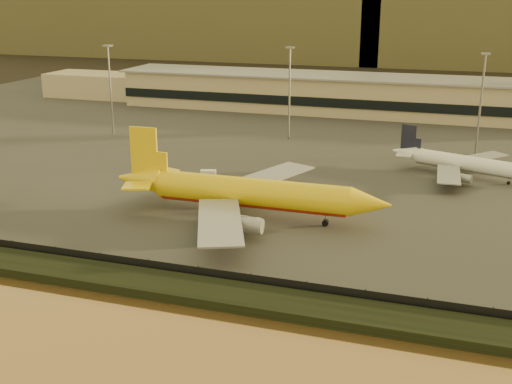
% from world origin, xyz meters
% --- Properties ---
extents(ground, '(900.00, 900.00, 0.00)m').
position_xyz_m(ground, '(0.00, 0.00, 0.00)').
color(ground, black).
rests_on(ground, ground).
extents(embankment, '(320.00, 7.00, 1.40)m').
position_xyz_m(embankment, '(0.00, -17.00, 0.70)').
color(embankment, black).
rests_on(embankment, ground).
extents(tarmac, '(320.00, 220.00, 0.20)m').
position_xyz_m(tarmac, '(0.00, 95.00, 0.10)').
color(tarmac, '#2D2D2D').
rests_on(tarmac, ground).
extents(perimeter_fence, '(300.00, 0.05, 2.20)m').
position_xyz_m(perimeter_fence, '(0.00, -13.00, 1.30)').
color(perimeter_fence, black).
rests_on(perimeter_fence, tarmac).
extents(terminal_building, '(202.00, 25.00, 12.60)m').
position_xyz_m(terminal_building, '(-14.52, 125.55, 6.25)').
color(terminal_building, tan).
rests_on(terminal_building, tarmac).
extents(apron_light_masts, '(152.20, 12.20, 25.40)m').
position_xyz_m(apron_light_masts, '(15.00, 75.00, 15.70)').
color(apron_light_masts, slate).
rests_on(apron_light_masts, tarmac).
extents(distant_hills, '(470.00, 160.00, 70.00)m').
position_xyz_m(distant_hills, '(-20.74, 340.00, 31.39)').
color(distant_hills, brown).
rests_on(distant_hills, ground).
extents(dhl_cargo_jet, '(52.17, 51.33, 15.64)m').
position_xyz_m(dhl_cargo_jet, '(-0.13, 14.93, 4.87)').
color(dhl_cargo_jet, yellow).
rests_on(dhl_cargo_jet, tarmac).
extents(white_narrowbody_jet, '(34.14, 32.37, 10.11)m').
position_xyz_m(white_narrowbody_jet, '(37.54, 55.49, 3.22)').
color(white_narrowbody_jet, white).
rests_on(white_narrowbody_jet, tarmac).
extents(gse_vehicle_yellow, '(4.16, 2.05, 1.83)m').
position_xyz_m(gse_vehicle_yellow, '(5.25, 26.71, 1.11)').
color(gse_vehicle_yellow, yellow).
rests_on(gse_vehicle_yellow, tarmac).
extents(gse_vehicle_white, '(3.74, 2.39, 1.56)m').
position_xyz_m(gse_vehicle_white, '(-17.06, 37.47, 0.98)').
color(gse_vehicle_white, white).
rests_on(gse_vehicle_white, tarmac).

